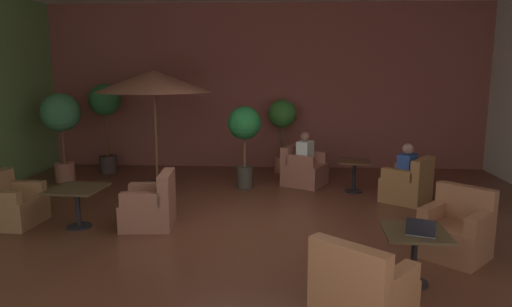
% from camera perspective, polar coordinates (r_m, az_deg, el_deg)
% --- Properties ---
extents(ground_plane, '(10.72, 9.00, 0.02)m').
position_cam_1_polar(ground_plane, '(7.36, -0.21, -8.87)').
color(ground_plane, '#59301F').
extents(wall_back_brick, '(10.72, 0.08, 3.94)m').
position_cam_1_polar(wall_back_brick, '(11.41, 1.21, 8.13)').
color(wall_back_brick, brown).
rests_on(wall_back_brick, ground_plane).
extents(cafe_table_front_left, '(0.72, 0.72, 0.63)m').
position_cam_1_polar(cafe_table_front_left, '(5.60, 18.88, -10.26)').
color(cafe_table_front_left, black).
rests_on(cafe_table_front_left, ground_plane).
extents(armchair_front_left_north, '(1.03, 1.03, 0.90)m').
position_cam_1_polar(armchair_front_left_north, '(6.62, 23.29, -8.84)').
color(armchair_front_left_north, '#945E3E').
rests_on(armchair_front_left_north, ground_plane).
extents(armchair_front_left_east, '(1.10, 1.09, 0.85)m').
position_cam_1_polar(armchair_front_left_east, '(4.76, 12.81, -16.16)').
color(armchair_front_left_east, '#A3673F').
rests_on(armchair_front_left_east, ground_plane).
extents(cafe_table_front_right, '(0.65, 0.65, 0.63)m').
position_cam_1_polar(cafe_table_front_right, '(9.40, 11.93, -1.80)').
color(cafe_table_front_right, black).
rests_on(cafe_table_front_right, ground_plane).
extents(armchair_front_right_north, '(1.04, 1.03, 0.82)m').
position_cam_1_polar(armchair_front_right_north, '(9.82, 5.79, -2.03)').
color(armchair_front_right_north, '#975B49').
rests_on(armchair_front_right_north, ground_plane).
extents(armchair_front_right_east, '(1.04, 1.04, 0.84)m').
position_cam_1_polar(armchair_front_right_east, '(8.98, 18.09, -3.66)').
color(armchair_front_right_east, '#9D6B3C').
rests_on(armchair_front_right_east, ground_plane).
extents(cafe_table_mid_center, '(0.81, 0.81, 0.63)m').
position_cam_1_polar(cafe_table_mid_center, '(7.64, -21.03, -4.87)').
color(cafe_table_mid_center, black).
rests_on(cafe_table_mid_center, ground_plane).
extents(armchair_mid_center_north, '(0.83, 0.80, 0.86)m').
position_cam_1_polar(armchair_mid_center_north, '(7.40, -12.76, -6.36)').
color(armchair_mid_center_north, '#8F5943').
rests_on(armchair_mid_center_north, ground_plane).
extents(armchair_mid_center_east, '(0.80, 0.85, 0.82)m').
position_cam_1_polar(armchair_mid_center_east, '(8.25, -27.80, -5.65)').
color(armchair_mid_center_east, olive).
rests_on(armchair_mid_center_east, ground_plane).
extents(patio_umbrella_tall_red, '(2.34, 2.34, 2.38)m').
position_cam_1_polar(patio_umbrella_tall_red, '(9.73, -12.43, 8.61)').
color(patio_umbrella_tall_red, '#2D2D2D').
rests_on(patio_umbrella_tall_red, ground_plane).
extents(potted_tree_left_corner, '(0.73, 0.73, 2.07)m').
position_cam_1_polar(potted_tree_left_corner, '(11.34, -17.99, 5.17)').
color(potted_tree_left_corner, '#392C2A').
rests_on(potted_tree_left_corner, ground_plane).
extents(potted_tree_mid_left, '(0.65, 0.65, 1.71)m').
position_cam_1_polar(potted_tree_mid_left, '(10.85, 3.20, 3.97)').
color(potted_tree_mid_left, '#AB5F43').
rests_on(potted_tree_mid_left, ground_plane).
extents(potted_tree_mid_right, '(0.68, 0.68, 1.68)m').
position_cam_1_polar(potted_tree_mid_right, '(9.40, -1.42, 2.80)').
color(potted_tree_mid_right, '#3C372D').
rests_on(potted_tree_mid_right, ground_plane).
extents(potted_tree_right_corner, '(0.82, 0.82, 1.91)m').
position_cam_1_polar(potted_tree_right_corner, '(10.75, -22.75, 3.86)').
color(potted_tree_right_corner, '#A3634B').
rests_on(potted_tree_right_corner, ground_plane).
extents(patron_blue_shirt, '(0.42, 0.45, 0.63)m').
position_cam_1_polar(patron_blue_shirt, '(8.91, 18.02, -1.08)').
color(patron_blue_shirt, '#2B4C9A').
rests_on(patron_blue_shirt, ground_plane).
extents(patron_by_window, '(0.39, 0.43, 0.67)m').
position_cam_1_polar(patron_by_window, '(9.72, 6.03, 0.41)').
color(patron_by_window, silver).
rests_on(patron_by_window, ground_plane).
extents(iced_drink_cup, '(0.08, 0.08, 0.11)m').
position_cam_1_polar(iced_drink_cup, '(5.47, 20.08, -8.73)').
color(iced_drink_cup, white).
rests_on(iced_drink_cup, cafe_table_front_left).
extents(open_laptop, '(0.37, 0.32, 0.20)m').
position_cam_1_polar(open_laptop, '(5.43, 19.54, -8.88)').
color(open_laptop, '#9EA0A5').
rests_on(open_laptop, cafe_table_front_left).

